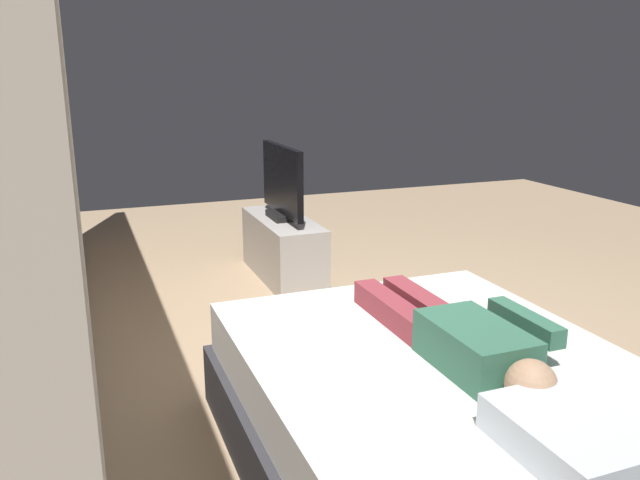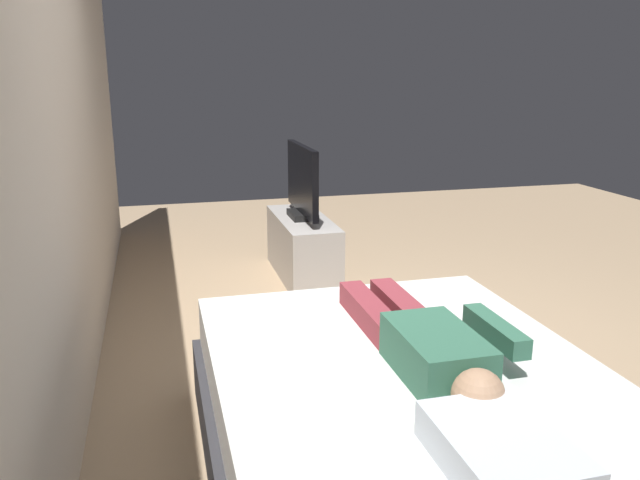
# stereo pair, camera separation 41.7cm
# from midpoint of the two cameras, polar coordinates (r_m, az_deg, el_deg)

# --- Properties ---
(ground_plane) EXTENTS (10.00, 10.00, 0.00)m
(ground_plane) POSITION_cam_midpoint_polar(r_m,az_deg,el_deg) (3.81, 2.09, -10.96)
(ground_plane) COLOR tan
(back_wall) EXTENTS (6.40, 0.10, 2.80)m
(back_wall) POSITION_cam_midpoint_polar(r_m,az_deg,el_deg) (3.56, -25.44, 9.28)
(back_wall) COLOR beige
(back_wall) RESTS_ON ground
(bed) EXTENTS (2.03, 1.58, 0.54)m
(bed) POSITION_cam_midpoint_polar(r_m,az_deg,el_deg) (2.74, 6.46, -15.98)
(bed) COLOR #333338
(bed) RESTS_ON ground
(pillow) EXTENTS (0.48, 0.34, 0.12)m
(pillow) POSITION_cam_midpoint_polar(r_m,az_deg,el_deg) (2.06, 16.07, -16.83)
(pillow) COLOR white
(pillow) RESTS_ON bed
(person) EXTENTS (1.26, 0.46, 0.18)m
(person) POSITION_cam_midpoint_polar(r_m,az_deg,el_deg) (2.63, 7.95, -8.61)
(person) COLOR #387056
(person) RESTS_ON bed
(remote) EXTENTS (0.15, 0.04, 0.02)m
(remote) POSITION_cam_midpoint_polar(r_m,az_deg,el_deg) (2.98, 13.38, -7.51)
(remote) COLOR black
(remote) RESTS_ON bed
(tv_stand) EXTENTS (1.10, 0.40, 0.50)m
(tv_stand) POSITION_cam_midpoint_polar(r_m,az_deg,el_deg) (5.24, -5.60, -0.76)
(tv_stand) COLOR #B7B2AD
(tv_stand) RESTS_ON ground
(tv) EXTENTS (0.88, 0.20, 0.59)m
(tv) POSITION_cam_midpoint_polar(r_m,az_deg,el_deg) (5.12, -5.75, 5.02)
(tv) COLOR black
(tv) RESTS_ON tv_stand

